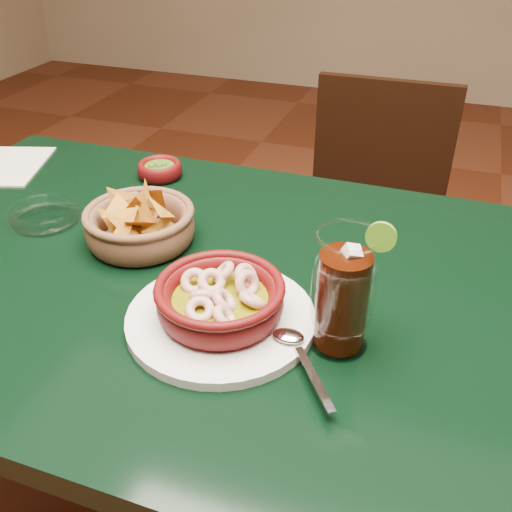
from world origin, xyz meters
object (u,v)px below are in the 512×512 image
(shrimp_plate, at_px, (221,304))
(cola_drink, at_px, (343,293))
(dining_chair, at_px, (368,230))
(chip_basket, at_px, (140,225))
(dining_table, at_px, (183,313))

(shrimp_plate, xyz_separation_m, cola_drink, (0.16, 0.01, 0.05))
(shrimp_plate, bearing_deg, dining_chair, 83.83)
(dining_chair, bearing_deg, cola_drink, -84.58)
(dining_chair, relative_size, shrimp_plate, 2.62)
(dining_chair, height_order, cola_drink, cola_drink)
(shrimp_plate, relative_size, chip_basket, 1.49)
(dining_table, bearing_deg, dining_chair, 73.46)
(cola_drink, bearing_deg, chip_basket, 159.45)
(dining_table, bearing_deg, shrimp_plate, -42.56)
(dining_chair, bearing_deg, shrimp_plate, -96.17)
(dining_chair, relative_size, chip_basket, 3.90)
(dining_chair, distance_m, chip_basket, 0.79)
(chip_basket, distance_m, cola_drink, 0.41)
(shrimp_plate, xyz_separation_m, chip_basket, (-0.21, 0.15, 0.00))
(dining_chair, relative_size, cola_drink, 4.42)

